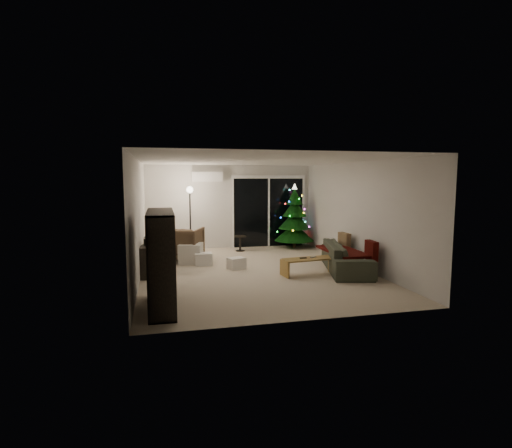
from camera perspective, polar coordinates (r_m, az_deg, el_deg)
The scene contains 18 objects.
room at distance 10.50m, azimuth 0.38°, elevation 0.59°, with size 6.50×7.51×2.60m.
bookshelf at distance 6.67m, azimuth -15.05°, elevation -5.04°, with size 0.40×1.58×1.58m, color black, non-canonical shape.
media_cabinet at distance 9.09m, azimuth -14.56°, elevation -4.89°, with size 0.41×1.08×0.68m, color black.
stereo at distance 9.01m, azimuth -14.63°, elevation -2.34°, with size 0.34×0.41×0.14m, color black.
armchair at distance 10.43m, azimuth -10.39°, elevation -2.81°, with size 0.92×0.95×0.86m, color brown.
ottoman at distance 10.08m, azimuth -9.29°, elevation -4.18°, with size 0.55×0.55×0.49m, color white.
cardboard_box_a at distance 9.85m, azimuth -7.51°, elevation -4.98°, with size 0.41×0.32×0.30m, color white.
cardboard_box_b at distance 9.36m, azimuth -2.82°, elevation -5.63°, with size 0.38×0.28×0.27m, color white.
side_table at distance 11.61m, azimuth -2.28°, elevation -2.79°, with size 0.36×0.36×0.45m, color black.
floor_lamp at distance 11.12m, azimuth -9.36°, elevation 0.30°, with size 0.29×0.29×1.83m, color black.
sofa at distance 9.35m, azimuth 12.81°, elevation -4.64°, with size 2.18×0.85×0.64m, color #4D5341.
sofa_throw at distance 9.28m, azimuth 12.27°, elevation -3.82°, with size 0.68×1.57×0.05m, color #440C07.
cushion_a at distance 9.99m, azimuth 12.49°, elevation -2.42°, with size 0.13×0.42×0.42m, color olive.
cushion_b at distance 8.86m, azimuth 16.16°, elevation -3.67°, with size 0.13×0.42×0.42m, color #440C07.
coffee_table at distance 8.83m, azimuth 7.66°, elevation -6.05°, with size 1.20×0.42×0.38m, color olive, non-canonical shape.
remote_a at distance 8.73m, azimuth 6.76°, elevation -4.84°, with size 0.15×0.04×0.02m, color black.
remote_b at distance 8.87m, azimuth 8.17°, elevation -4.68°, with size 0.14×0.04×0.02m, color slate.
christmas_tree at distance 12.15m, azimuth 5.51°, elevation 1.16°, with size 1.21×1.21×1.94m, color #09320A.
Camera 1 is at (-2.03, -8.65, 2.11)m, focal length 28.00 mm.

